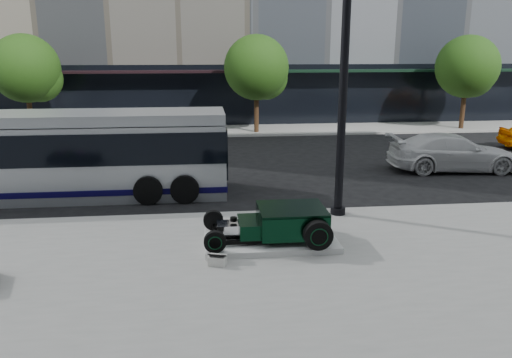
{
  "coord_description": "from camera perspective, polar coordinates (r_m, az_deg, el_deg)",
  "views": [
    {
      "loc": [
        -2.24,
        -16.69,
        5.04
      ],
      "look_at": [
        -0.67,
        -2.22,
        1.2
      ],
      "focal_mm": 35.0,
      "sensor_mm": 36.0,
      "label": 1
    }
  ],
  "objects": [
    {
      "name": "street_trees",
      "position": [
        29.98,
        0.32,
        12.34
      ],
      "size": [
        29.8,
        3.8,
        5.7
      ],
      "color": "black",
      "rests_on": "sidewalk_far"
    },
    {
      "name": "transit_bus",
      "position": [
        18.51,
        -22.47,
        2.58
      ],
      "size": [
        12.12,
        2.88,
        2.92
      ],
      "color": "#A4A8AD",
      "rests_on": "ground"
    },
    {
      "name": "lamppost",
      "position": [
        14.73,
        9.93,
        10.12
      ],
      "size": [
        0.45,
        0.45,
        8.17
      ],
      "color": "black",
      "rests_on": "sidewalk_near"
    },
    {
      "name": "white_sedan",
      "position": [
        22.59,
        21.54,
        2.85
      ],
      "size": [
        5.48,
        2.59,
        1.54
      ],
      "primitive_type": "imported",
      "rotation": [
        0.0,
        0.0,
        1.49
      ],
      "color": "silver",
      "rests_on": "ground"
    },
    {
      "name": "ground",
      "position": [
        17.58,
        1.41,
        -1.89
      ],
      "size": [
        120.0,
        120.0,
        0.0
      ],
      "primitive_type": "plane",
      "color": "black",
      "rests_on": "ground"
    },
    {
      "name": "info_plaque",
      "position": [
        11.84,
        -4.43,
        -9.16
      ],
      "size": [
        0.47,
        0.4,
        0.31
      ],
      "color": "silver",
      "rests_on": "sidewalk_near"
    },
    {
      "name": "sidewalk_far",
      "position": [
        31.17,
        -1.99,
        5.57
      ],
      "size": [
        70.0,
        4.0,
        0.12
      ],
      "primitive_type": "cube",
      "color": "gray",
      "rests_on": "ground"
    },
    {
      "name": "display_plinth",
      "position": [
        13.03,
        1.65,
        -7.06
      ],
      "size": [
        3.4,
        1.8,
        0.15
      ],
      "primitive_type": "cube",
      "color": "silver",
      "rests_on": "sidewalk_near"
    },
    {
      "name": "hot_rod",
      "position": [
        12.9,
        3.14,
        -4.92
      ],
      "size": [
        3.22,
        2.0,
        0.81
      ],
      "color": "black",
      "rests_on": "display_plinth"
    }
  ]
}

